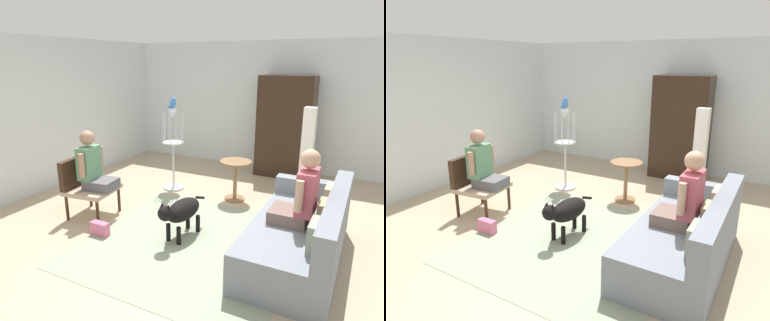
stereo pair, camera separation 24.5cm
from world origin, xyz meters
The scene contains 15 objects.
ground_plane centered at (0.00, 0.00, 0.00)m, with size 7.90×7.90×0.00m, color tan.
back_wall centered at (0.00, 3.35, 1.27)m, with size 6.59×0.12×2.54m, color silver.
left_wall centered at (-3.06, 0.30, 1.27)m, with size 0.12×7.18×2.54m, color silver.
area_rug centered at (0.07, -0.24, 0.00)m, with size 2.43×2.51×0.01m, color gray.
couch centered at (1.33, 0.00, 0.30)m, with size 0.93×1.95×0.82m.
armchair centered at (-1.65, -0.20, 0.49)m, with size 0.67×0.69×0.84m.
person_on_couch centered at (1.28, -0.03, 0.77)m, with size 0.47×0.55×0.84m.
person_on_armchair centered at (-1.49, -0.18, 0.74)m, with size 0.51×0.50×0.81m.
round_end_table centered at (0.05, 1.31, 0.40)m, with size 0.50×0.50×0.64m.
dog centered at (-0.10, -0.18, 0.36)m, with size 0.35×0.89×0.56m.
bird_cage_stand centered at (-1.08, 1.30, 0.66)m, with size 0.37×0.37×1.40m.
parrot centered at (-1.07, 1.30, 1.48)m, with size 0.17×0.10×0.18m.
column_lamp centered at (1.02, 1.83, 0.73)m, with size 0.20×0.20×1.48m.
armoire_cabinet centered at (0.41, 2.94, 0.95)m, with size 1.00×0.56×1.90m, color black.
handbag centered at (-1.05, -0.60, 0.09)m, with size 0.24×0.10×0.17m, color #D8668C.
Camera 1 is at (1.84, -3.62, 2.14)m, focal length 32.48 mm.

